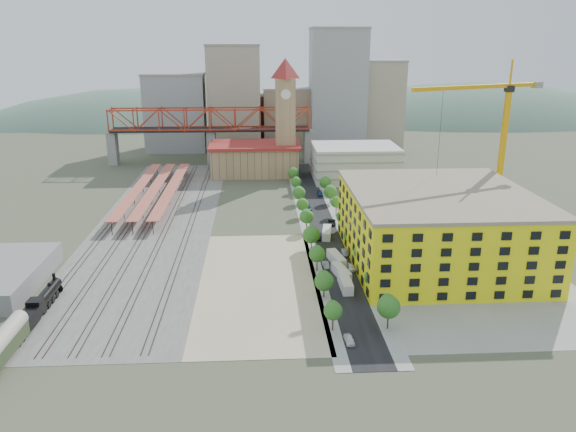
{
  "coord_description": "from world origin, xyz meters",
  "views": [
    {
      "loc": [
        -3.84,
        -153.64,
        55.2
      ],
      "look_at": [
        4.08,
        -10.74,
        10.0
      ],
      "focal_mm": 35.0,
      "sensor_mm": 36.0,
      "label": 1
    }
  ],
  "objects": [
    {
      "name": "car_6",
      "position": [
        19.0,
        11.17,
        0.71
      ],
      "size": [
        2.9,
        5.36,
        1.43
      ],
      "primitive_type": "imported",
      "rotation": [
        0.0,
        0.0,
        -0.11
      ],
      "color": "black",
      "rests_on": "ground"
    },
    {
      "name": "sidewalk_west",
      "position": [
        10.5,
        15.0,
        0.02
      ],
      "size": [
        3.0,
        170.0,
        0.04
      ],
      "primitive_type": "cube",
      "color": "gray",
      "rests_on": "ground"
    },
    {
      "name": "site_trailer_c",
      "position": [
        16.0,
        -20.37,
        1.25
      ],
      "size": [
        4.11,
        9.46,
        2.51
      ],
      "primitive_type": "cube",
      "rotation": [
        0.0,
        0.0,
        0.19
      ],
      "color": "silver",
      "rests_on": "ground"
    },
    {
      "name": "car_5",
      "position": [
        19.0,
        -14.53,
        0.72
      ],
      "size": [
        1.52,
        4.35,
        1.43
      ],
      "primitive_type": "imported",
      "rotation": [
        0.0,
        0.0,
        0.0
      ],
      "color": "gray",
      "rests_on": "ground"
    },
    {
      "name": "skyline",
      "position": [
        7.47,
        142.31,
        22.81
      ],
      "size": [
        133.0,
        46.0,
        60.0
      ],
      "color": "#9EA0A3",
      "rests_on": "ground"
    },
    {
      "name": "parking_garage",
      "position": [
        36.0,
        70.0,
        7.0
      ],
      "size": [
        34.0,
        26.0,
        14.0
      ],
      "primitive_type": "cube",
      "color": "silver",
      "rests_on": "ground"
    },
    {
      "name": "street_asphalt",
      "position": [
        16.0,
        15.0,
        0.03
      ],
      "size": [
        12.0,
        170.0,
        0.06
      ],
      "primitive_type": "cube",
      "color": "black",
      "rests_on": "ground"
    },
    {
      "name": "car_0",
      "position": [
        13.0,
        -60.0,
        0.69
      ],
      "size": [
        1.88,
        4.14,
        1.38
      ],
      "primitive_type": "imported",
      "rotation": [
        0.0,
        0.0,
        0.06
      ],
      "color": "silver",
      "rests_on": "ground"
    },
    {
      "name": "clock_tower",
      "position": [
        8.0,
        79.99,
        28.7
      ],
      "size": [
        12.0,
        12.0,
        52.0
      ],
      "color": "tan",
      "rests_on": "ground"
    },
    {
      "name": "construction_pad",
      "position": [
        45.0,
        -20.0,
        0.03
      ],
      "size": [
        50.0,
        90.0,
        0.06
      ],
      "primitive_type": "cube",
      "color": "gray",
      "rests_on": "ground"
    },
    {
      "name": "coach",
      "position": [
        -50.0,
        -62.95,
        3.02
      ],
      "size": [
        3.12,
        18.11,
        5.68
      ],
      "color": "#2F3E22",
      "rests_on": "ground"
    },
    {
      "name": "site_trailer_d",
      "position": [
        16.0,
        0.02,
        1.25
      ],
      "size": [
        3.85,
        9.39,
        2.5
      ],
      "primitive_type": "cube",
      "rotation": [
        0.0,
        0.0,
        -0.16
      ],
      "color": "silver",
      "rests_on": "ground"
    },
    {
      "name": "locomotive",
      "position": [
        -50.0,
        -43.22,
        2.03
      ],
      "size": [
        2.82,
        21.73,
        5.43
      ],
      "color": "black",
      "rests_on": "ground"
    },
    {
      "name": "platform_canopies",
      "position": [
        -41.0,
        45.0,
        3.99
      ],
      "size": [
        16.0,
        80.0,
        4.12
      ],
      "color": "#D06250",
      "rests_on": "ground"
    },
    {
      "name": "tower_crane",
      "position": [
        65.88,
        5.92,
        30.72
      ],
      "size": [
        43.75,
        19.26,
        49.78
      ],
      "color": "#F2A70F",
      "rests_on": "ground"
    },
    {
      "name": "distant_hills",
      "position": [
        45.28,
        260.0,
        -79.54
      ],
      "size": [
        647.0,
        264.0,
        227.0
      ],
      "color": "#4C6B59",
      "rests_on": "ground"
    },
    {
      "name": "rail_tracks",
      "position": [
        -37.8,
        17.5,
        0.15
      ],
      "size": [
        26.56,
        160.0,
        0.18
      ],
      "color": "#382B23",
      "rests_on": "ground"
    },
    {
      "name": "ballast_strip",
      "position": [
        -36.0,
        17.5,
        0.03
      ],
      "size": [
        36.0,
        165.0,
        0.06
      ],
      "primitive_type": "cube",
      "color": "#605E59",
      "rests_on": "ground"
    },
    {
      "name": "street_trees",
      "position": [
        16.0,
        5.0,
        0.0
      ],
      "size": [
        15.4,
        124.4,
        8.0
      ],
      "color": "#2A5B1B",
      "rests_on": "ground"
    },
    {
      "name": "car_7",
      "position": [
        19.0,
        45.2,
        0.72
      ],
      "size": [
        2.17,
        5.01,
        1.44
      ],
      "primitive_type": "imported",
      "rotation": [
        0.0,
        0.0,
        -0.03
      ],
      "color": "navy",
      "rests_on": "ground"
    },
    {
      "name": "site_trailer_a",
      "position": [
        16.0,
        -35.5,
        1.24
      ],
      "size": [
        2.53,
        9.13,
        2.49
      ],
      "primitive_type": "cube",
      "rotation": [
        0.0,
        0.0,
        0.01
      ],
      "color": "silver",
      "rests_on": "ground"
    },
    {
      "name": "truss_bridge",
      "position": [
        -25.0,
        105.0,
        18.86
      ],
      "size": [
        94.0,
        9.6,
        25.6
      ],
      "color": "gray",
      "rests_on": "ground"
    },
    {
      "name": "ground",
      "position": [
        0.0,
        0.0,
        0.0
      ],
      "size": [
        400.0,
        400.0,
        0.0
      ],
      "primitive_type": "plane",
      "color": "#474C38",
      "rests_on": "ground"
    },
    {
      "name": "car_1",
      "position": [
        13.0,
        -22.92,
        0.66
      ],
      "size": [
        1.52,
        4.05,
        1.32
      ],
      "primitive_type": "imported",
      "rotation": [
        0.0,
        0.0,
        0.03
      ],
      "color": "gray",
      "rests_on": "ground"
    },
    {
      "name": "sidewalk_east",
      "position": [
        21.5,
        15.0,
        0.02
      ],
      "size": [
        3.0,
        170.0,
        0.04
      ],
      "primitive_type": "cube",
      "color": "gray",
      "rests_on": "ground"
    },
    {
      "name": "site_trailer_b",
      "position": [
        16.0,
        -28.93,
        1.2
      ],
      "size": [
        4.13,
        9.03,
        2.39
      ],
      "primitive_type": "cube",
      "rotation": [
        0.0,
        0.0,
        0.22
      ],
      "color": "silver",
      "rests_on": "ground"
    },
    {
      "name": "car_3",
      "position": [
        13.0,
        27.23,
        0.78
      ],
      "size": [
        2.25,
        5.4,
        1.56
      ],
      "primitive_type": "imported",
      "rotation": [
        0.0,
        0.0,
        0.01
      ],
      "color": "#1A334D",
      "rests_on": "ground"
    },
    {
      "name": "car_2",
      "position": [
        13.0,
        -1.86,
        0.7
      ],
      "size": [
        2.77,
        5.22,
        1.4
      ],
      "primitive_type": "imported",
      "rotation": [
        0.0,
        0.0,
        0.09
      ],
      "color": "black",
      "rests_on": "ground"
    },
    {
      "name": "construction_building",
      "position": [
        42.0,
        -20.0,
        9.41
      ],
      "size": [
        44.6,
        50.6,
        18.8
      ],
      "color": "#FBF515",
      "rests_on": "ground"
    },
    {
      "name": "car_4",
      "position": [
        19.0,
        -25.02,
        0.75
      ],
      "size": [
        1.8,
        4.41,
        1.5
      ],
      "primitive_type": "imported",
      "rotation": [
        0.0,
        0.0,
        0.01
      ],
      "color": "white",
      "rests_on": "ground"
    },
    {
      "name": "station_hall",
      "position": [
        -5.0,
        82.0,
        6.67
      ],
      "size": [
        38.0,
        24.0,
        13.1
      ],
      "color": "tan",
      "rests_on": "ground"
    },
    {
      "name": "dirt_lot",
      "position": [
        -4.0,
        -31.5,
        0.03
      ],
      "size": [
        28.0,
        67.0,
        0.06
      ],
      "primitive_type": "cube",
      "color": "tan",
      "rests_on": "ground"
    }
  ]
}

